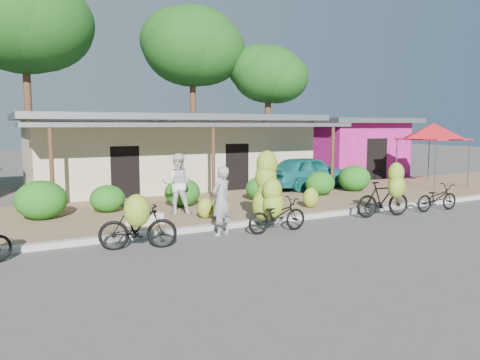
% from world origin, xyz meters
% --- Properties ---
extents(ground, '(100.00, 100.00, 0.00)m').
position_xyz_m(ground, '(0.00, 0.00, 0.00)').
color(ground, '#504E4B').
rests_on(ground, ground).
extents(sidewalk, '(60.00, 6.00, 0.12)m').
position_xyz_m(sidewalk, '(0.00, 5.00, 0.06)').
color(sidewalk, olive).
rests_on(sidewalk, ground).
extents(curb, '(60.00, 0.25, 0.15)m').
position_xyz_m(curb, '(0.00, 2.00, 0.07)').
color(curb, '#A8A399').
rests_on(curb, ground).
extents(shop_main, '(13.00, 8.50, 3.35)m').
position_xyz_m(shop_main, '(0.00, 10.93, 1.72)').
color(shop_main, beige).
rests_on(shop_main, ground).
extents(shop_pink, '(6.00, 6.00, 3.25)m').
position_xyz_m(shop_pink, '(10.50, 10.99, 1.67)').
color(shop_pink, '#C01D79').
rests_on(shop_pink, ground).
extents(tree_far_center, '(6.41, 6.39, 10.49)m').
position_xyz_m(tree_far_center, '(-5.69, 16.11, 8.04)').
color(tree_far_center, '#543121').
rests_on(tree_far_center, ground).
extents(tree_center_right, '(5.86, 5.79, 9.78)m').
position_xyz_m(tree_center_right, '(3.31, 16.61, 7.56)').
color(tree_center_right, '#543121').
rests_on(tree_center_right, ground).
extents(tree_near_right, '(4.39, 4.20, 7.60)m').
position_xyz_m(tree_near_right, '(7.31, 14.61, 5.96)').
color(tree_near_right, '#543121').
rests_on(tree_near_right, ground).
extents(hedge_0, '(1.48, 1.33, 1.16)m').
position_xyz_m(hedge_0, '(-6.04, 5.14, 0.70)').
color(hedge_0, '#1B5613').
rests_on(hedge_0, sidewalk).
extents(hedge_1, '(1.12, 1.00, 0.87)m').
position_xyz_m(hedge_1, '(-4.06, 5.41, 0.56)').
color(hedge_1, '#1B5613').
rests_on(hedge_1, sidewalk).
extents(hedge_2, '(1.23, 1.11, 0.96)m').
position_xyz_m(hedge_2, '(-1.54, 5.30, 0.60)').
color(hedge_2, '#1B5613').
rests_on(hedge_2, sidewalk).
extents(hedge_3, '(1.12, 1.01, 0.87)m').
position_xyz_m(hedge_3, '(1.48, 5.18, 0.56)').
color(hedge_3, '#1B5613').
rests_on(hedge_3, sidewalk).
extents(hedge_4, '(1.21, 1.09, 0.95)m').
position_xyz_m(hedge_4, '(4.21, 5.13, 0.59)').
color(hedge_4, '#1B5613').
rests_on(hedge_4, sidewalk).
extents(hedge_5, '(1.40, 1.26, 1.09)m').
position_xyz_m(hedge_5, '(6.22, 5.39, 0.66)').
color(hedge_5, '#1B5613').
rests_on(hedge_5, sidewalk).
extents(red_canopy, '(3.50, 3.50, 2.86)m').
position_xyz_m(red_canopy, '(10.71, 5.22, 2.61)').
color(red_canopy, '#59595E').
rests_on(red_canopy, sidewalk).
extents(bike_left, '(1.88, 1.37, 1.40)m').
position_xyz_m(bike_left, '(-4.36, 0.85, 0.63)').
color(bike_left, black).
rests_on(bike_left, ground).
extents(bike_center, '(1.78, 1.19, 2.20)m').
position_xyz_m(bike_center, '(-0.52, 1.19, 0.85)').
color(bike_center, black).
rests_on(bike_center, ground).
extents(bike_right, '(1.95, 1.30, 1.78)m').
position_xyz_m(bike_right, '(3.57, 0.99, 0.72)').
color(bike_right, black).
rests_on(bike_right, ground).
extents(bike_far_right, '(1.76, 0.71, 0.91)m').
position_xyz_m(bike_far_right, '(5.94, 1.01, 0.45)').
color(bike_far_right, black).
rests_on(bike_far_right, ground).
extents(loose_banana_a, '(0.49, 0.42, 0.61)m').
position_xyz_m(loose_banana_a, '(-1.71, 3.02, 0.43)').
color(loose_banana_a, '#91A328').
rests_on(loose_banana_a, sidewalk).
extents(loose_banana_b, '(0.53, 0.45, 0.67)m').
position_xyz_m(loose_banana_b, '(-1.32, 2.69, 0.45)').
color(loose_banana_b, '#91A328').
rests_on(loose_banana_b, sidewalk).
extents(loose_banana_c, '(0.55, 0.46, 0.68)m').
position_xyz_m(loose_banana_c, '(2.17, 3.01, 0.46)').
color(loose_banana_c, '#91A328').
rests_on(loose_banana_c, sidewalk).
extents(sack_near, '(0.87, 0.45, 0.30)m').
position_xyz_m(sack_near, '(-3.49, 3.03, 0.27)').
color(sack_near, beige).
rests_on(sack_near, sidewalk).
extents(sack_far, '(0.78, 0.45, 0.28)m').
position_xyz_m(sack_far, '(-3.68, 3.26, 0.26)').
color(sack_far, beige).
rests_on(sack_far, sidewalk).
extents(vendor, '(0.79, 0.68, 1.82)m').
position_xyz_m(vendor, '(-2.00, 1.30, 0.91)').
color(vendor, gray).
rests_on(vendor, ground).
extents(bystander, '(1.14, 1.05, 1.90)m').
position_xyz_m(bystander, '(-2.18, 4.04, 1.07)').
color(bystander, silver).
rests_on(bystander, sidewalk).
extents(teal_van, '(4.36, 2.15, 1.43)m').
position_xyz_m(teal_van, '(5.00, 7.00, 0.83)').
color(teal_van, '#176667').
rests_on(teal_van, sidewalk).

